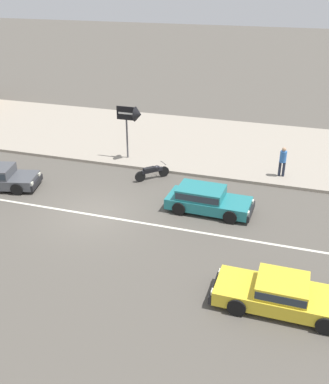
{
  "coord_description": "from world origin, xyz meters",
  "views": [
    {
      "loc": [
        8.34,
        -15.66,
        9.71
      ],
      "look_at": [
        2.79,
        1.63,
        0.8
      ],
      "focal_mm": 42.0,
      "sensor_mm": 36.0,
      "label": 1
    }
  ],
  "objects": [
    {
      "name": "hatchback_teal_0",
      "position": [
        4.64,
        1.95,
        0.59
      ],
      "size": [
        3.86,
        1.83,
        1.1
      ],
      "color": "teal",
      "rests_on": "ground"
    },
    {
      "name": "sedan_yellow_4",
      "position": [
        8.42,
        -3.71,
        0.53
      ],
      "size": [
        4.39,
        1.79,
        1.06
      ],
      "color": "yellow",
      "rests_on": "ground"
    },
    {
      "name": "motorcycle_2",
      "position": [
        1.23,
        4.46,
        0.42
      ],
      "size": [
        1.42,
        1.46,
        0.8
      ],
      "color": "black",
      "rests_on": "ground"
    },
    {
      "name": "arrow_signboard",
      "position": [
        -0.44,
        6.51,
        2.65
      ],
      "size": [
        1.44,
        0.82,
        3.02
      ],
      "color": "#4C4C51",
      "rests_on": "kerb_strip"
    },
    {
      "name": "ground_plane",
      "position": [
        0.0,
        0.0,
        0.0
      ],
      "size": [
        160.0,
        160.0,
        0.0
      ],
      "primitive_type": "plane",
      "color": "#544F47"
    },
    {
      "name": "kerb_strip",
      "position": [
        0.0,
        10.42,
        0.07
      ],
      "size": [
        68.0,
        10.0,
        0.15
      ],
      "primitive_type": "cube",
      "color": "#9E9384",
      "rests_on": "ground"
    },
    {
      "name": "pedestrian_near_clock",
      "position": [
        7.59,
        6.57,
        1.07
      ],
      "size": [
        0.34,
        0.34,
        1.58
      ],
      "color": "#232838",
      "rests_on": "kerb_strip"
    },
    {
      "name": "lane_centre_stripe",
      "position": [
        0.0,
        0.0,
        0.0
      ],
      "size": [
        50.4,
        0.14,
        0.01
      ],
      "primitive_type": "cube",
      "color": "silver",
      "rests_on": "ground"
    }
  ]
}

